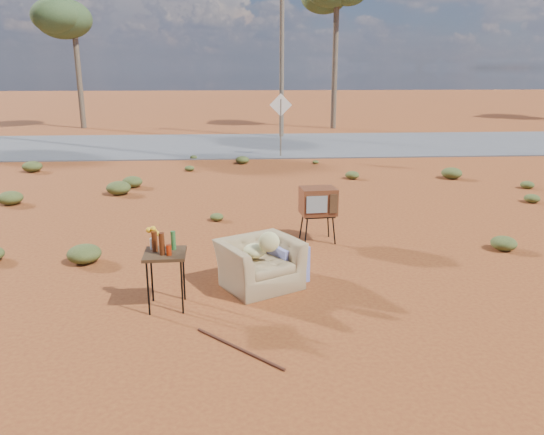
{
  "coord_description": "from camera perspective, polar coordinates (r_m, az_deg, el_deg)",
  "views": [
    {
      "loc": [
        -0.08,
        -6.56,
        3.03
      ],
      "look_at": [
        0.46,
        1.3,
        0.8
      ],
      "focal_mm": 35.0,
      "sensor_mm": 36.0,
      "label": 1
    }
  ],
  "objects": [
    {
      "name": "ground",
      "position": [
        7.23,
        -2.97,
        -9.01
      ],
      "size": [
        140.0,
        140.0,
        0.0
      ],
      "primitive_type": "plane",
      "color": "brown",
      "rests_on": "ground"
    },
    {
      "name": "highway",
      "position": [
        21.77,
        -3.72,
        7.81
      ],
      "size": [
        140.0,
        7.0,
        0.04
      ],
      "primitive_type": "cube",
      "color": "#565659",
      "rests_on": "ground"
    },
    {
      "name": "armchair",
      "position": [
        7.6,
        -0.8,
        -4.21
      ],
      "size": [
        1.37,
        1.27,
        0.92
      ],
      "rotation": [
        0.0,
        0.0,
        0.49
      ],
      "color": "#8F754E",
      "rests_on": "ground"
    },
    {
      "name": "tv_unit",
      "position": [
        9.45,
        4.98,
        1.68
      ],
      "size": [
        0.66,
        0.55,
        0.99
      ],
      "rotation": [
        0.0,
        0.0,
        0.09
      ],
      "color": "black",
      "rests_on": "ground"
    },
    {
      "name": "side_table",
      "position": [
        6.94,
        -11.73,
        -3.44
      ],
      "size": [
        0.55,
        0.55,
        1.06
      ],
      "rotation": [
        0.0,
        0.0,
        0.04
      ],
      "color": "#3B2515",
      "rests_on": "ground"
    },
    {
      "name": "rusty_bar",
      "position": [
        6.1,
        -3.61,
        -13.85
      ],
      "size": [
        0.97,
        0.98,
        0.04
      ],
      "primitive_type": "cylinder",
      "rotation": [
        0.0,
        1.57,
        -0.79
      ],
      "color": "#481D13",
      "rests_on": "ground"
    },
    {
      "name": "road_sign",
      "position": [
        18.69,
        0.95,
        11.1
      ],
      "size": [
        0.78,
        0.06,
        2.19
      ],
      "color": "brown",
      "rests_on": "ground"
    },
    {
      "name": "eucalyptus_near_left",
      "position": [
        29.74,
        -20.6,
        19.51
      ],
      "size": [
        3.2,
        3.2,
        6.6
      ],
      "color": "brown",
      "rests_on": "ground"
    },
    {
      "name": "utility_pole_center",
      "position": [
        24.18,
        1.06,
        18.43
      ],
      "size": [
        1.4,
        0.2,
        8.0
      ],
      "color": "brown",
      "rests_on": "ground"
    },
    {
      "name": "scrub_patch",
      "position": [
        11.37,
        -7.56,
        0.92
      ],
      "size": [
        17.49,
        8.07,
        0.33
      ],
      "color": "#4D5625",
      "rests_on": "ground"
    }
  ]
}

